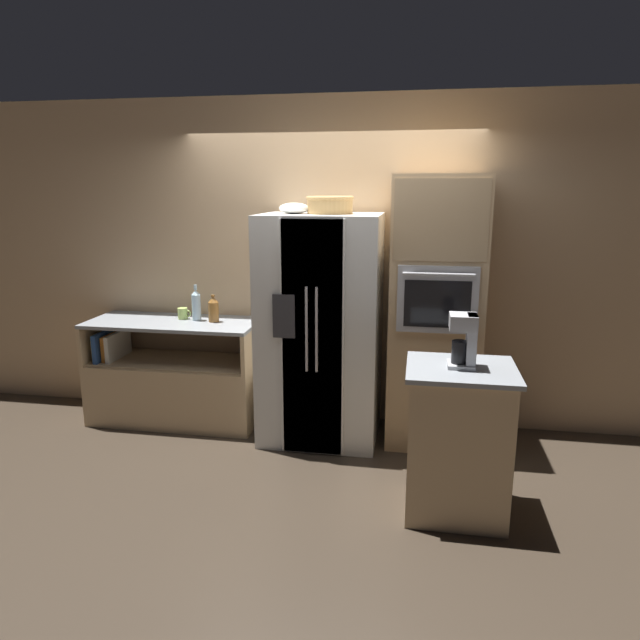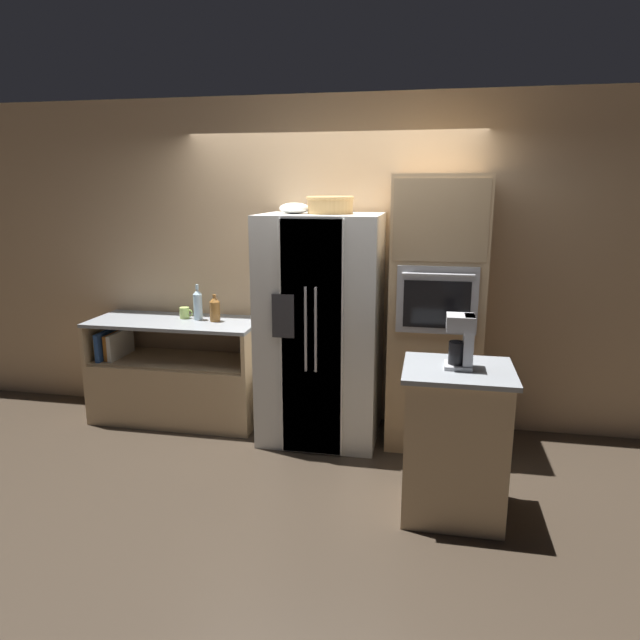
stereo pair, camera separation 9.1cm
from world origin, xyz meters
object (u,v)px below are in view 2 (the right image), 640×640
at_px(fruit_bowl, 294,208).
at_px(coffee_maker, 462,339).
at_px(bottle_tall, 215,309).
at_px(mug, 185,313).
at_px(bottle_short, 198,304).
at_px(refrigerator, 321,329).
at_px(wall_oven, 436,313).
at_px(wicker_basket, 330,204).

relative_size(fruit_bowl, coffee_maker, 0.72).
relative_size(bottle_tall, coffee_maker, 0.72).
xyz_separation_m(fruit_bowl, mug, (-1.06, 0.21, -0.93)).
relative_size(bottle_short, mug, 2.61).
distance_m(refrigerator, wall_oven, 0.93).
relative_size(fruit_bowl, bottle_short, 0.76).
distance_m(bottle_tall, bottle_short, 0.17).
xyz_separation_m(wall_oven, wicker_basket, (-0.84, -0.06, 0.84)).
distance_m(mug, coffee_maker, 2.63).
distance_m(refrigerator, coffee_maker, 1.48).
relative_size(wicker_basket, fruit_bowl, 1.57).
height_order(bottle_tall, mug, bottle_tall).
relative_size(wall_oven, fruit_bowl, 9.02).
height_order(wicker_basket, bottle_tall, wicker_basket).
xyz_separation_m(wall_oven, bottle_tall, (-1.88, 0.05, -0.05)).
height_order(fruit_bowl, coffee_maker, fruit_bowl).
relative_size(mug, coffee_maker, 0.36).
height_order(wicker_basket, mug, wicker_basket).
bearing_deg(mug, wicker_basket, -7.38).
height_order(wall_oven, coffee_maker, wall_oven).
bearing_deg(bottle_tall, mug, 169.79).
bearing_deg(fruit_bowl, bottle_short, 168.52).
relative_size(fruit_bowl, bottle_tall, 1.00).
height_order(refrigerator, bottle_short, refrigerator).
height_order(fruit_bowl, bottle_short, fruit_bowl).
bearing_deg(refrigerator, fruit_bowl, -171.65).
distance_m(wall_oven, wicker_basket, 1.19).
bearing_deg(refrigerator, wall_oven, 4.67).
bearing_deg(fruit_bowl, bottle_tall, 168.16).
height_order(bottle_tall, bottle_short, bottle_short).
bearing_deg(coffee_maker, wicker_basket, 134.62).
bearing_deg(bottle_short, wall_oven, -2.32).
xyz_separation_m(fruit_bowl, bottle_short, (-0.93, 0.19, -0.84)).
xyz_separation_m(wicker_basket, coffee_maker, (1.00, -1.01, -0.77)).
distance_m(fruit_bowl, bottle_tall, 1.16).
bearing_deg(coffee_maker, mug, 153.15).
distance_m(refrigerator, fruit_bowl, 0.99).
relative_size(refrigerator, wicker_basket, 4.95).
bearing_deg(wicker_basket, refrigerator, -171.68).
distance_m(wicker_basket, bottle_short, 1.49).
bearing_deg(wicker_basket, fruit_bowl, -171.65).
distance_m(fruit_bowl, mug, 1.43).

